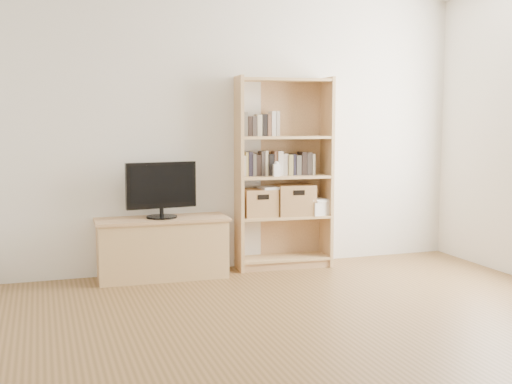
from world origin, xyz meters
name	(u,v)px	position (x,y,z in m)	size (l,w,h in m)	color
floor	(360,358)	(0.00, 0.00, 0.00)	(4.50, 5.00, 0.01)	brown
back_wall	(236,130)	(0.00, 2.50, 1.30)	(4.50, 0.02, 2.60)	silver
tv_stand	(162,249)	(-0.75, 2.29, 0.26)	(1.12, 0.42, 0.51)	tan
bookshelf	(284,173)	(0.42, 2.34, 0.90)	(0.90, 0.32, 1.79)	tan
television	(161,190)	(-0.75, 2.29, 0.78)	(0.63, 0.05, 0.49)	black
books_row_mid	(283,164)	(0.42, 2.36, 0.98)	(0.76, 0.15, 0.20)	#A4998C
books_row_upper	(263,125)	(0.22, 2.37, 1.35)	(0.39, 0.14, 0.20)	#A4998C
baby_monitor	(276,170)	(0.31, 2.25, 0.93)	(0.06, 0.04, 0.12)	white
basket_left	(259,203)	(0.18, 2.35, 0.62)	(0.31, 0.25, 0.25)	olive
basket_right	(295,200)	(0.52, 2.33, 0.64)	(0.35, 0.29, 0.29)	olive
laptop	(276,187)	(0.34, 2.34, 0.76)	(0.30, 0.21, 0.02)	white
magazine_stack	(314,207)	(0.72, 2.31, 0.56)	(0.19, 0.28, 0.13)	beige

